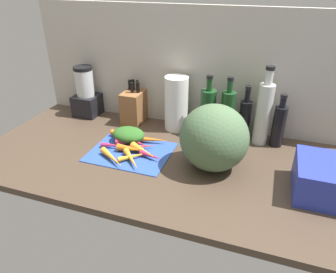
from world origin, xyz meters
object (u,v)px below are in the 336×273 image
carrot_4 (128,142)px  carrot_5 (152,140)px  carrot_12 (131,159)px  bottle_2 (245,118)px  carrot_7 (151,156)px  carrot_10 (121,136)px  carrot_0 (143,151)px  carrot_3 (138,143)px  carrot_2 (135,156)px  carrot_9 (112,158)px  blender_appliance (86,95)px  cutting_board (131,152)px  carrot_8 (132,148)px  paper_towel_roll (176,104)px  carrot_1 (112,145)px  bottle_3 (264,112)px  carrot_11 (140,147)px  carrot_6 (131,149)px  bottle_1 (227,114)px  bottle_4 (279,125)px  winter_squash (214,138)px  bottle_0 (208,112)px  dish_rack (335,181)px

carrot_4 → carrot_5: bearing=30.5°
carrot_12 → bottle_2: size_ratio=0.61×
carrot_7 → carrot_10: size_ratio=0.90×
carrot_4 → carrot_10: 7.54cm
carrot_0 → carrot_3: bearing=131.0°
carrot_10 → bottle_2: 61.17cm
carrot_2 → carrot_10: (-14.08, 14.40, 0.37)cm
carrot_7 → carrot_9: size_ratio=0.66×
blender_appliance → cutting_board: bearing=-36.7°
carrot_8 → carrot_9: 11.45cm
paper_towel_roll → carrot_2: bearing=-102.2°
carrot_1 → bottle_3: size_ratio=0.28×
carrot_11 → paper_towel_roll: (8.59, 27.48, 11.94)cm
carrot_5 → carrot_3: bearing=-136.2°
carrot_5 → carrot_7: carrot_5 is taller
carrot_9 → blender_appliance: size_ratio=0.60×
carrot_6 → carrot_11: (2.81, 3.72, -0.48)cm
paper_towel_roll → bottle_3: bottle_3 is taller
carrot_0 → bottle_3: (47.95, 29.92, 13.33)cm
carrot_7 → carrot_11: (-7.69, 5.63, -0.14)cm
paper_towel_roll → bottle_1: bearing=-3.1°
carrot_6 → carrot_10: bearing=135.1°
carrot_4 → carrot_7: bearing=-27.3°
carrot_4 → bottle_3: 64.54cm
carrot_6 → carrot_7: size_ratio=1.18×
carrot_9 → blender_appliance: 56.27cm
bottle_4 → carrot_3: bearing=-159.3°
cutting_board → carrot_0: size_ratio=2.43×
winter_squash → blender_appliance: 84.60cm
carrot_5 → carrot_10: (-15.82, -1.24, 0.04)cm
bottle_2 → bottle_0: bearing=-166.6°
carrot_12 → bottle_2: bottle_2 is taller
carrot_5 → winter_squash: winter_squash is taller
bottle_3 → carrot_5: bearing=-159.2°
cutting_board → bottle_2: bearing=35.2°
dish_rack → bottle_4: bearing=123.0°
bottle_4 → blender_appliance: bearing=178.9°
carrot_5 → dish_rack: bearing=-10.4°
carrot_1 → carrot_4: bearing=39.4°
carrot_0 → winter_squash: winter_squash is taller
blender_appliance → bottle_4: 103.56cm
winter_squash → dish_rack: 46.45cm
cutting_board → bottle_1: bearing=37.1°
carrot_0 → carrot_12: bearing=-107.9°
winter_squash → carrot_11: bearing=175.8°
bottle_2 → dish_rack: 51.76cm
cutting_board → carrot_0: carrot_0 is taller
bottle_2 → carrot_5: bearing=-151.3°
carrot_1 → carrot_8: carrot_8 is taller
carrot_9 → dish_rack: (87.19, 6.60, 4.14)cm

